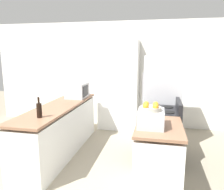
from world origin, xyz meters
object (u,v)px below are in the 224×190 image
toaster_oven (151,118)px  refrigerator (162,101)px  pantry_cabinet (119,85)px  stove (159,135)px  fruit_bowl (151,108)px  microwave (77,90)px  wine_bottle (39,110)px

toaster_oven → refrigerator: bearing=84.5°
pantry_cabinet → toaster_oven: size_ratio=5.59×
stove → refrigerator: bearing=87.8°
refrigerator → fruit_bowl: 1.70m
refrigerator → fruit_bowl: refrigerator is taller
pantry_cabinet → toaster_oven: pantry_cabinet is taller
microwave → wine_bottle: bearing=-90.5°
microwave → fruit_bowl: (1.57, -1.57, 0.10)m
pantry_cabinet → wine_bottle: size_ratio=7.01×
refrigerator → wine_bottle: refrigerator is taller
wine_bottle → toaster_oven: 1.59m
stove → toaster_oven: bearing=-98.2°
stove → fruit_bowl: 1.17m
pantry_cabinet → toaster_oven: (0.86, -2.45, -0.05)m
stove → toaster_oven: 1.07m
pantry_cabinet → stove: 1.93m
pantry_cabinet → toaster_oven: 2.60m
pantry_cabinet → refrigerator: 1.31m
pantry_cabinet → refrigerator: bearing=-38.1°
fruit_bowl → pantry_cabinet: bearing=109.1°
stove → refrigerator: size_ratio=0.60×
toaster_oven → fruit_bowl: size_ratio=1.47×
wine_bottle → fruit_bowl: (1.58, -0.08, 0.14)m
microwave → toaster_oven: 2.21m
pantry_cabinet → fruit_bowl: bearing=-70.9°
microwave → wine_bottle: (-0.01, -1.49, -0.04)m
microwave → fruit_bowl: bearing=-45.0°
wine_bottle → microwave: bearing=89.5°
refrigerator → pantry_cabinet: bearing=141.9°
microwave → toaster_oven: bearing=-44.6°
pantry_cabinet → microwave: size_ratio=4.23×
toaster_oven → fruit_bowl: (-0.00, -0.02, 0.15)m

